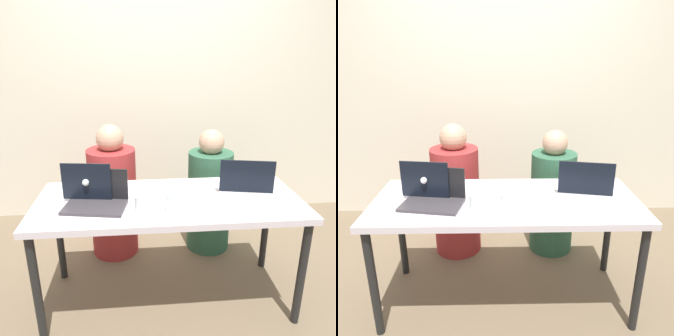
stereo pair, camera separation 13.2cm
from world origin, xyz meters
TOP-DOWN VIEW (x-y plane):
  - ground_plane at (0.00, 0.00)m, footprint 12.00×12.00m
  - back_wall at (0.00, 1.41)m, footprint 4.50×0.10m
  - desk at (0.00, 0.00)m, footprint 1.64×0.68m
  - person_on_left at (-0.40, 0.63)m, footprint 0.47×0.47m
  - person_on_right at (0.40, 0.63)m, footprint 0.38×0.38m
  - laptop_front_right at (0.48, -0.05)m, footprint 0.38×0.30m
  - laptop_front_left at (-0.44, -0.06)m, footprint 0.39×0.28m
  - laptop_back_left at (-0.49, 0.09)m, footprint 0.33×0.31m
  - water_glass_left at (-0.17, -0.19)m, footprint 0.08×0.08m
  - water_glass_center at (-0.01, -0.18)m, footprint 0.06×0.06m

SIDE VIEW (x-z plane):
  - ground_plane at x=0.00m, z-range 0.00..0.00m
  - person_on_right at x=0.40m, z-range -0.06..0.98m
  - person_on_left at x=-0.40m, z-range -0.06..1.03m
  - desk at x=0.00m, z-range 0.30..1.05m
  - laptop_front_left at x=-0.44m, z-range 0.69..0.90m
  - water_glass_center at x=-0.01m, z-range 0.74..0.85m
  - laptop_front_right at x=0.48m, z-range 0.69..0.91m
  - water_glass_left at x=-0.17m, z-range 0.74..0.86m
  - laptop_back_left at x=-0.49m, z-range 0.68..0.93m
  - back_wall at x=0.00m, z-range 0.00..2.57m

